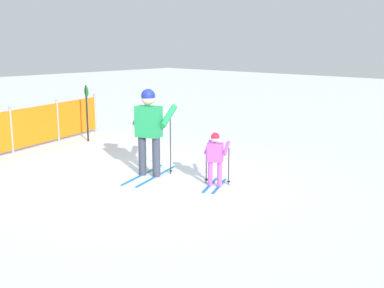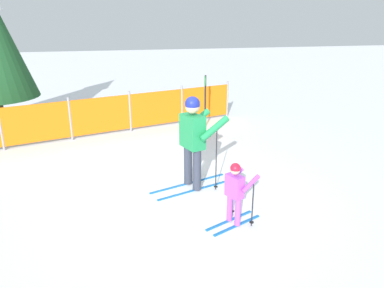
# 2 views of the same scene
# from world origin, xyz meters

# --- Properties ---
(ground_plane) EXTENTS (60.00, 60.00, 0.00)m
(ground_plane) POSITION_xyz_m (0.00, 0.00, 0.00)
(ground_plane) COLOR white
(skier_adult) EXTENTS (1.72, 1.01, 1.80)m
(skier_adult) POSITION_xyz_m (0.27, 0.19, 1.08)
(skier_adult) COLOR #1966B2
(skier_adult) RESTS_ON ground_plane
(skier_child) EXTENTS (0.99, 0.66, 1.05)m
(skier_child) POSITION_xyz_m (0.61, -1.27, 0.61)
(skier_child) COLOR #1966B2
(skier_child) RESTS_ON ground_plane
(trail_marker) EXTENTS (0.08, 0.28, 1.55)m
(trail_marker) POSITION_xyz_m (1.49, 4.08, 0.95)
(trail_marker) COLOR black
(trail_marker) RESTS_ON ground_plane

